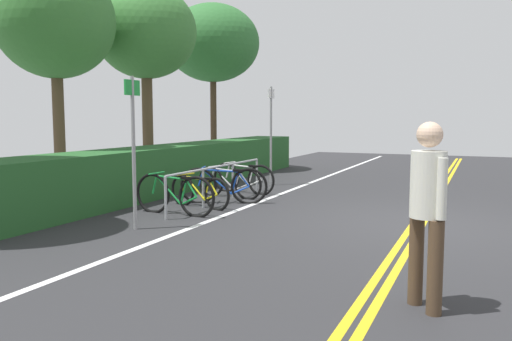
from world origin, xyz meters
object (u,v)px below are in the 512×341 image
Objects in this scene: tree_extra at (213,43)px; sign_post_near at (133,139)px; bike_rack at (219,175)px; bicycle_4 at (243,178)px; bicycle_1 at (199,192)px; sign_post_far at (271,127)px; tree_far_right at (146,33)px; bicycle_2 at (224,186)px; bicycle_0 at (174,195)px; pedestrian at (427,202)px; bicycle_3 at (229,182)px; tree_mid at (55,22)px.

sign_post_near is at bearing -159.41° from tree_extra.
bike_rack reaches higher than bicycle_4.
bicycle_1 is at bearing 1.91° from sign_post_near.
tree_extra reaches higher than sign_post_far.
sign_post_near is 6.25m from tree_far_right.
bike_rack is 1.57× the size of sign_post_far.
bicycle_2 is at bearing -120.95° from tree_far_right.
tree_extra reaches higher than bicycle_0.
tree_far_right is 3.99m from tree_extra.
pedestrian is at bearing -123.31° from bicycle_0.
bicycle_3 is at bearing 41.45° from pedestrian.
sign_post_near reaches higher than bicycle_4.
bicycle_4 is (0.73, -0.01, 0.01)m from bicycle_3.
bicycle_3 is 5.21m from tree_mid.
bike_rack is 2.29× the size of bicycle_0.
bicycle_4 is (1.46, 0.11, -0.22)m from bike_rack.
sign_post_near is at bearing -178.63° from bicycle_4.
bicycle_0 is 1.04× the size of bicycle_3.
sign_post_near reaches higher than bicycle_0.
bicycle_1 is at bearing -153.93° from tree_extra.
bicycle_2 is 3.31m from sign_post_far.
sign_post_near is at bearing -179.45° from sign_post_far.
tree_far_right is (1.94, 3.14, 3.40)m from bike_rack.
bicycle_2 is 0.68× the size of sign_post_far.
bicycle_3 is at bearing -0.03° from bicycle_0.
tree_far_right reaches higher than tree_mid.
tree_mid reaches higher than bike_rack.
bicycle_4 is 4.74m from tree_far_right.
bicycle_1 is at bearing -2.75° from bicycle_0.
bicycle_4 is at bearing 9.38° from bicycle_2.
tree_far_right is (1.21, 3.02, 3.64)m from bicycle_3.
bicycle_0 reaches higher than bicycle_4.
bike_rack is 0.73× the size of tree_extra.
bike_rack is 2.30× the size of pedestrian.
bicycle_4 is 6.71m from tree_extra.
tree_far_right is at bearing -177.60° from tree_extra.
tree_far_right is at bearing 81.05° from bicycle_4.
bike_rack reaches higher than bicycle_1.
bicycle_4 is (2.13, 0.03, 0.03)m from bicycle_1.
tree_mid is (-0.64, 3.81, 3.51)m from bicycle_2.
sign_post_near is 0.47× the size of tree_far_right.
tree_extra is at bearing 35.60° from bicycle_4.
tree_mid is (-1.40, 3.56, 3.54)m from bicycle_3.
bicycle_0 is 5.07m from tree_mid.
bike_rack is 0.77× the size of tree_far_right.
bicycle_4 is at bearing -0.20° from bicycle_0.
sign_post_far is (4.59, -0.06, 1.16)m from bicycle_0.
bicycle_1 is 0.93× the size of bicycle_4.
tree_far_right is (-1.14, 3.07, 2.44)m from sign_post_far.
bicycle_0 is 0.34× the size of tree_mid.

